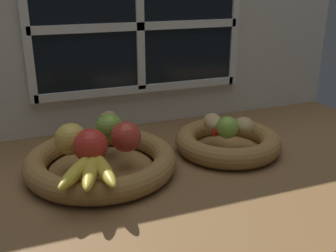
# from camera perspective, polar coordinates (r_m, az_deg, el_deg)

# --- Properties ---
(ground_plane) EXTENTS (1.40, 0.90, 0.03)m
(ground_plane) POSITION_cam_1_polar(r_m,az_deg,el_deg) (1.04, 0.92, -5.43)
(ground_plane) COLOR brown
(back_wall) EXTENTS (1.40, 0.05, 0.55)m
(back_wall) POSITION_cam_1_polar(r_m,az_deg,el_deg) (1.23, -4.32, 12.78)
(back_wall) COLOR silver
(back_wall) RESTS_ON ground_plane
(fruit_bowl_left) EXTENTS (0.36, 0.36, 0.05)m
(fruit_bowl_left) POSITION_cam_1_polar(r_m,az_deg,el_deg) (0.97, -9.59, -5.10)
(fruit_bowl_left) COLOR olive
(fruit_bowl_left) RESTS_ON ground_plane
(fruit_bowl_right) EXTENTS (0.28, 0.28, 0.05)m
(fruit_bowl_right) POSITION_cam_1_polar(r_m,az_deg,el_deg) (1.09, 8.56, -2.29)
(fruit_bowl_right) COLOR olive
(fruit_bowl_right) RESTS_ON ground_plane
(apple_green_back) EXTENTS (0.07, 0.07, 0.07)m
(apple_green_back) POSITION_cam_1_polar(r_m,az_deg,el_deg) (1.00, -8.41, -0.23)
(apple_green_back) COLOR #7AA338
(apple_green_back) RESTS_ON fruit_bowl_left
(apple_red_right) EXTENTS (0.07, 0.07, 0.07)m
(apple_red_right) POSITION_cam_1_polar(r_m,az_deg,el_deg) (0.94, -6.08, -1.54)
(apple_red_right) COLOR #B73828
(apple_red_right) RESTS_ON fruit_bowl_left
(apple_golden_left) EXTENTS (0.08, 0.08, 0.08)m
(apple_golden_left) POSITION_cam_1_polar(r_m,az_deg,el_deg) (0.94, -13.77, -1.88)
(apple_golden_left) COLOR gold
(apple_golden_left) RESTS_ON fruit_bowl_left
(apple_red_front) EXTENTS (0.08, 0.08, 0.08)m
(apple_red_front) POSITION_cam_1_polar(r_m,az_deg,el_deg) (0.89, -11.06, -2.80)
(apple_red_front) COLOR red
(apple_red_front) RESTS_ON fruit_bowl_left
(pear_brown) EXTENTS (0.09, 0.09, 0.07)m
(pear_brown) POSITION_cam_1_polar(r_m,az_deg,el_deg) (1.02, -8.49, 0.19)
(pear_brown) COLOR olive
(pear_brown) RESTS_ON fruit_bowl_left
(banana_bunch_front) EXTENTS (0.13, 0.18, 0.03)m
(banana_bunch_front) POSITION_cam_1_polar(r_m,az_deg,el_deg) (0.84, -11.03, -6.10)
(banana_bunch_front) COLOR gold
(banana_bunch_front) RESTS_ON fruit_bowl_left
(potato_oblong) EXTENTS (0.07, 0.09, 0.05)m
(potato_oblong) POSITION_cam_1_polar(r_m,az_deg,el_deg) (1.07, 6.46, 0.53)
(potato_oblong) COLOR tan
(potato_oblong) RESTS_ON fruit_bowl_right
(potato_small) EXTENTS (0.08, 0.08, 0.05)m
(potato_small) POSITION_cam_1_polar(r_m,az_deg,el_deg) (1.06, 10.90, -0.01)
(potato_small) COLOR tan
(potato_small) RESTS_ON fruit_bowl_right
(lime_near) EXTENTS (0.06, 0.06, 0.06)m
(lime_near) POSITION_cam_1_polar(r_m,az_deg,el_deg) (1.02, 8.53, -0.21)
(lime_near) COLOR #7AAD3D
(lime_near) RESTS_ON fruit_bowl_right
(chili_pepper) EXTENTS (0.11, 0.03, 0.02)m
(chili_pepper) POSITION_cam_1_polar(r_m,az_deg,el_deg) (1.05, 9.27, -0.76)
(chili_pepper) COLOR red
(chili_pepper) RESTS_ON fruit_bowl_right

